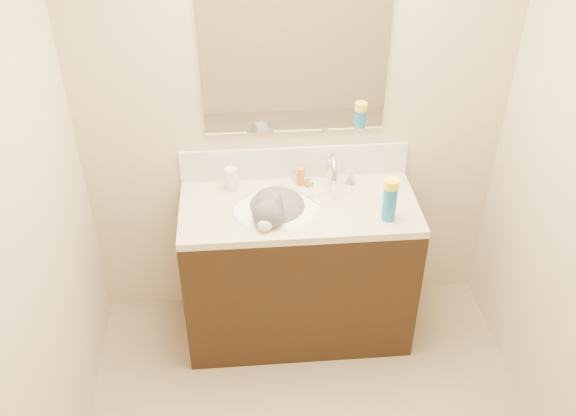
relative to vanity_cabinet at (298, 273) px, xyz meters
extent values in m
cube|color=#C6B293|center=(0.00, 0.28, 0.84)|extent=(2.20, 0.04, 2.50)
cube|color=#C6B293|center=(-1.10, -0.97, 0.84)|extent=(0.04, 2.50, 2.50)
cube|color=black|center=(0.00, 0.00, 0.00)|extent=(1.20, 0.55, 0.82)
cube|color=beige|center=(0.00, 0.00, 0.43)|extent=(1.20, 0.55, 0.04)
ellipsoid|color=white|center=(-0.12, -0.03, 0.38)|extent=(0.45, 0.36, 0.14)
cylinder|color=silver|center=(0.18, 0.18, 0.51)|extent=(0.04, 0.04, 0.11)
torus|color=silver|center=(0.18, 0.12, 0.56)|extent=(0.03, 0.20, 0.20)
cylinder|color=silver|center=(0.18, 0.04, 0.53)|extent=(0.03, 0.03, 0.06)
cone|color=silver|center=(0.07, 0.18, 0.48)|extent=(0.06, 0.06, 0.06)
cone|color=silver|center=(0.29, 0.18, 0.48)|extent=(0.06, 0.06, 0.06)
ellipsoid|color=#514E51|center=(-0.11, 0.01, 0.41)|extent=(0.40, 0.42, 0.22)
ellipsoid|color=#514E51|center=(-0.16, -0.14, 0.50)|extent=(0.20, 0.19, 0.15)
ellipsoid|color=#514E51|center=(-0.14, -0.08, 0.47)|extent=(0.15, 0.15, 0.14)
cone|color=#514E51|center=(-0.20, -0.11, 0.58)|extent=(0.09, 0.10, 0.10)
cone|color=#514E51|center=(-0.11, -0.14, 0.58)|extent=(0.09, 0.09, 0.10)
ellipsoid|color=silver|center=(-0.18, -0.20, 0.48)|extent=(0.08, 0.08, 0.06)
ellipsoid|color=silver|center=(-0.15, -0.10, 0.41)|extent=(0.13, 0.10, 0.13)
sphere|color=#E4A694|center=(-0.19, -0.23, 0.48)|extent=(0.02, 0.02, 0.02)
cylinder|color=#514E51|center=(0.02, -0.05, 0.34)|extent=(0.06, 0.24, 0.04)
cube|color=silver|center=(0.00, 0.26, 0.54)|extent=(1.20, 0.02, 0.18)
cube|color=white|center=(0.00, 0.26, 1.13)|extent=(0.90, 0.02, 0.80)
cylinder|color=white|center=(-0.33, 0.18, 0.51)|extent=(0.07, 0.07, 0.12)
cylinder|color=orange|center=(-0.33, 0.18, 0.49)|extent=(0.07, 0.07, 0.04)
cylinder|color=#B7B7BC|center=(0.01, 0.22, 0.48)|extent=(0.06, 0.06, 0.06)
cylinder|color=orange|center=(0.03, 0.19, 0.50)|extent=(0.05, 0.05, 0.10)
cube|color=white|center=(0.06, 0.05, 0.46)|extent=(0.09, 0.13, 0.01)
cube|color=#6EA5EA|center=(0.06, 0.05, 0.46)|extent=(0.03, 0.03, 0.02)
cylinder|color=#196AAF|center=(0.42, -0.15, 0.54)|extent=(0.09, 0.09, 0.18)
cylinder|color=yellow|center=(0.42, -0.15, 0.65)|extent=(0.09, 0.09, 0.04)
camera|label=1|loc=(-0.28, -2.62, 2.30)|focal=40.00mm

